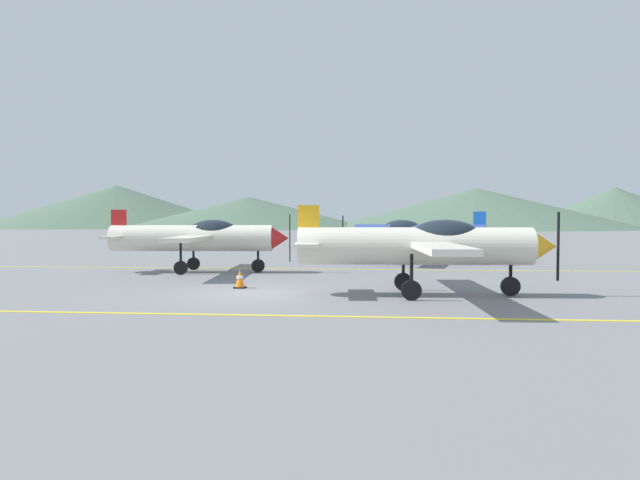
{
  "coord_description": "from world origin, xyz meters",
  "views": [
    {
      "loc": [
        3.39,
        -15.91,
        2.11
      ],
      "look_at": [
        1.03,
        10.0,
        1.2
      ],
      "focal_mm": 31.75,
      "sensor_mm": 36.0,
      "label": 1
    }
  ],
  "objects_px": {
    "airplane_mid": "(199,237)",
    "traffic_cone_front": "(240,279)",
    "airplane_near": "(424,245)",
    "airplane_far": "(413,234)"
  },
  "relations": [
    {
      "from": "airplane_mid",
      "to": "airplane_far",
      "type": "relative_size",
      "value": 1.0
    },
    {
      "from": "airplane_mid",
      "to": "airplane_far",
      "type": "distance_m",
      "value": 11.19
    },
    {
      "from": "airplane_mid",
      "to": "traffic_cone_front",
      "type": "xyz_separation_m",
      "value": [
        2.89,
        -5.11,
        -1.14
      ]
    },
    {
      "from": "airplane_near",
      "to": "airplane_mid",
      "type": "bearing_deg",
      "value": 143.18
    },
    {
      "from": "airplane_near",
      "to": "airplane_far",
      "type": "height_order",
      "value": "same"
    },
    {
      "from": "airplane_near",
      "to": "airplane_mid",
      "type": "relative_size",
      "value": 1.0
    },
    {
      "from": "airplane_mid",
      "to": "traffic_cone_front",
      "type": "distance_m",
      "value": 5.98
    },
    {
      "from": "airplane_near",
      "to": "traffic_cone_front",
      "type": "bearing_deg",
      "value": 167.7
    },
    {
      "from": "airplane_near",
      "to": "airplane_mid",
      "type": "xyz_separation_m",
      "value": [
        -8.44,
        6.32,
        0.0
      ]
    },
    {
      "from": "airplane_mid",
      "to": "traffic_cone_front",
      "type": "relative_size",
      "value": 14.37
    }
  ]
}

